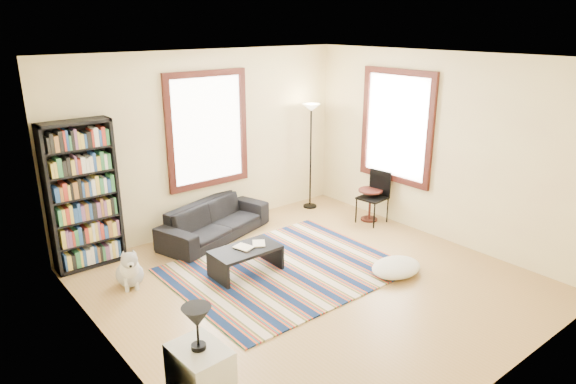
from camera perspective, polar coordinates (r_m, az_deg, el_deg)
floor at (r=6.72m, az=2.73°, el=-10.41°), size 5.00×5.00×0.10m
ceiling at (r=5.89m, az=3.18°, el=15.11°), size 5.00×5.00×0.10m
wall_back at (r=8.16m, az=-9.16°, el=5.55°), size 5.00×0.10×2.80m
wall_front at (r=4.70m, az=24.27°, el=-5.69°), size 5.00×0.10×2.80m
wall_left at (r=4.92m, az=-19.82°, el=-4.06°), size 0.10×5.00×2.80m
wall_right at (r=8.03m, az=16.66°, el=4.79°), size 0.10×5.00×2.80m
window_back at (r=8.05m, az=-8.94°, el=6.84°), size 1.20×0.06×1.60m
window_right at (r=8.39m, az=11.98°, el=7.13°), size 0.06×1.20×1.60m
rug at (r=7.00m, az=-0.39°, el=-8.58°), size 2.86×2.29×0.02m
sofa at (r=7.98m, az=-8.16°, el=-3.19°), size 1.24×1.99×0.54m
bookshelf at (r=7.29m, az=-21.85°, el=-0.40°), size 0.90×0.30×2.00m
coffee_table at (r=6.86m, az=-4.71°, el=-7.65°), size 0.93×0.55×0.36m
book_a at (r=6.73m, az=-5.46°, el=-6.41°), size 0.28×0.24×0.02m
book_b at (r=6.89m, az=-3.95°, el=-5.76°), size 0.26×0.28×0.02m
floor_cushion at (r=7.01m, az=11.92°, el=-8.19°), size 0.76×0.58×0.18m
floor_lamp at (r=9.01m, az=2.52°, el=3.91°), size 0.38×0.38×1.86m
side_table at (r=8.69m, az=9.07°, el=-1.42°), size 0.45×0.45×0.54m
folding_chair at (r=8.54m, az=9.37°, el=-0.65°), size 0.47×0.45×0.86m
table_lamp at (r=4.25m, az=-10.03°, el=-14.67°), size 0.30×0.30×0.38m
dog at (r=6.81m, az=-17.26°, el=-7.91°), size 0.51×0.61×0.53m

